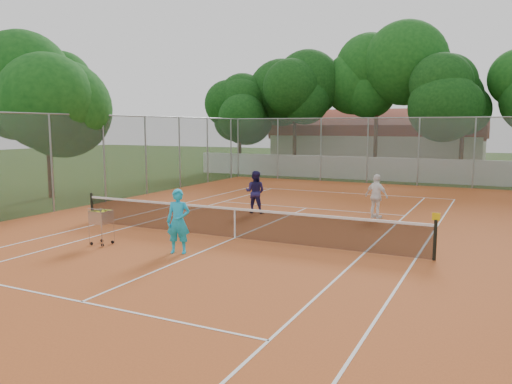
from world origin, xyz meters
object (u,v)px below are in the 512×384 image
at_px(player_far_right, 377,196).
at_px(ball_hopper, 101,226).
at_px(clubhouse, 378,142).
at_px(tennis_net, 235,223).
at_px(player_near, 178,221).
at_px(player_far_left, 255,192).

relative_size(player_far_right, ball_hopper, 1.49).
relative_size(clubhouse, player_far_right, 9.73).
bearing_deg(tennis_net, ball_hopper, -140.82).
distance_m(player_near, player_far_right, 8.56).
xyz_separation_m(player_near, ball_hopper, (-2.60, -0.20, -0.33)).
relative_size(player_far_left, player_far_right, 1.01).
distance_m(player_near, ball_hopper, 2.63).
xyz_separation_m(player_far_left, ball_hopper, (-1.62, -6.95, -0.29)).
relative_size(clubhouse, player_near, 9.19).
xyz_separation_m(tennis_net, player_near, (-0.50, -2.32, 0.40)).
height_order(clubhouse, ball_hopper, clubhouse).
bearing_deg(player_far_right, player_near, 87.13).
height_order(clubhouse, player_far_right, clubhouse).
relative_size(clubhouse, player_far_left, 9.61).
relative_size(tennis_net, clubhouse, 0.72).
bearing_deg(player_far_left, ball_hopper, 68.92).
bearing_deg(player_far_right, ball_hopper, 74.21).
relative_size(player_far_left, ball_hopper, 1.51).
distance_m(tennis_net, clubhouse, 29.12).
distance_m(tennis_net, player_far_right, 6.28).
bearing_deg(ball_hopper, player_far_right, 39.73).
bearing_deg(player_far_right, player_far_left, 34.45).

